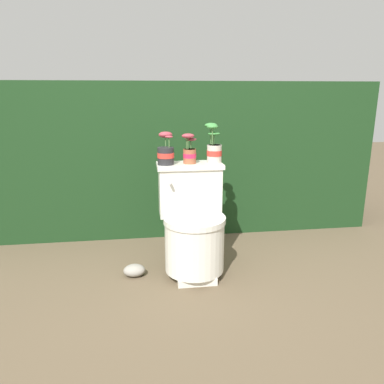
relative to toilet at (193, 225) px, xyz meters
The scene contains 7 objects.
ground_plane 0.33m from the toilet, 146.99° to the right, with size 12.00×12.00×0.00m, color brown.
hedge_backdrop 1.01m from the toilet, 93.21° to the left, with size 3.37×0.67×1.26m.
toilet is the anchor object (origin of this frame).
potted_plant_left 0.51m from the toilet, 139.57° to the left, with size 0.11×0.13×0.21m.
potted_plant_midleft 0.49m from the toilet, 90.55° to the left, with size 0.10×0.09×0.20m.
potted_plant_middle 0.53m from the toilet, 41.85° to the left, with size 0.11×0.11×0.27m.
garden_stone 0.49m from the toilet, behind, with size 0.14×0.11×0.08m.
Camera 1 is at (-0.27, -2.27, 1.18)m, focal length 35.00 mm.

